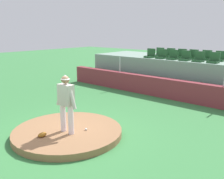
{
  "coord_description": "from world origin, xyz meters",
  "views": [
    {
      "loc": [
        5.95,
        -4.7,
        3.25
      ],
      "look_at": [
        0.0,
        2.12,
        1.1
      ],
      "focal_mm": 40.67,
      "sensor_mm": 36.0,
      "label": 1
    }
  ],
  "objects_px": {
    "pitcher": "(66,100)",
    "stadium_chair_1": "(162,56)",
    "stadium_chair_5": "(214,60)",
    "stadium_chair_11": "(220,58)",
    "stadium_chair_7": "(170,54)",
    "stadium_chair_8": "(181,55)",
    "stadium_chair_3": "(185,57)",
    "stadium_chair_6": "(159,54)",
    "stadium_chair_4": "(199,58)",
    "stadium_chair_9": "(193,56)",
    "stadium_chair_10": "(206,57)",
    "baseball": "(86,129)",
    "fielding_glove": "(42,135)",
    "stadium_chair_2": "(173,56)",
    "stadium_chair_0": "(150,55)"
  },
  "relations": [
    {
      "from": "stadium_chair_7",
      "to": "stadium_chair_9",
      "type": "relative_size",
      "value": 1.0
    },
    {
      "from": "stadium_chair_4",
      "to": "stadium_chair_3",
      "type": "bearing_deg",
      "value": -1.05
    },
    {
      "from": "stadium_chair_7",
      "to": "stadium_chair_9",
      "type": "bearing_deg",
      "value": 178.63
    },
    {
      "from": "stadium_chair_5",
      "to": "stadium_chair_6",
      "type": "relative_size",
      "value": 1.0
    },
    {
      "from": "stadium_chair_2",
      "to": "stadium_chair_0",
      "type": "bearing_deg",
      "value": 1.07
    },
    {
      "from": "pitcher",
      "to": "stadium_chair_9",
      "type": "distance_m",
      "value": 8.45
    },
    {
      "from": "stadium_chair_0",
      "to": "stadium_chair_10",
      "type": "height_order",
      "value": "same"
    },
    {
      "from": "stadium_chair_2",
      "to": "stadium_chair_8",
      "type": "bearing_deg",
      "value": -92.1
    },
    {
      "from": "stadium_chair_1",
      "to": "stadium_chair_2",
      "type": "height_order",
      "value": "same"
    },
    {
      "from": "fielding_glove",
      "to": "stadium_chair_3",
      "type": "relative_size",
      "value": 0.6
    },
    {
      "from": "pitcher",
      "to": "stadium_chair_1",
      "type": "distance_m",
      "value": 7.68
    },
    {
      "from": "stadium_chair_0",
      "to": "stadium_chair_7",
      "type": "bearing_deg",
      "value": -127.33
    },
    {
      "from": "pitcher",
      "to": "fielding_glove",
      "type": "relative_size",
      "value": 5.93
    },
    {
      "from": "stadium_chair_3",
      "to": "stadium_chair_6",
      "type": "distance_m",
      "value": 2.24
    },
    {
      "from": "baseball",
      "to": "stadium_chair_8",
      "type": "height_order",
      "value": "stadium_chair_8"
    },
    {
      "from": "stadium_chair_4",
      "to": "stadium_chair_9",
      "type": "height_order",
      "value": "same"
    },
    {
      "from": "stadium_chair_1",
      "to": "stadium_chair_4",
      "type": "height_order",
      "value": "same"
    },
    {
      "from": "stadium_chair_5",
      "to": "stadium_chair_9",
      "type": "relative_size",
      "value": 1.0
    },
    {
      "from": "stadium_chair_0",
      "to": "stadium_chair_2",
      "type": "xyz_separation_m",
      "value": [
        1.39,
        0.03,
        0.0
      ]
    },
    {
      "from": "baseball",
      "to": "stadium_chair_9",
      "type": "bearing_deg",
      "value": 91.3
    },
    {
      "from": "baseball",
      "to": "stadium_chair_4",
      "type": "distance_m",
      "value": 7.27
    },
    {
      "from": "stadium_chair_1",
      "to": "stadium_chair_2",
      "type": "xyz_separation_m",
      "value": [
        0.68,
        -0.02,
        0.0
      ]
    },
    {
      "from": "pitcher",
      "to": "stadium_chair_7",
      "type": "bearing_deg",
      "value": 96.37
    },
    {
      "from": "stadium_chair_0",
      "to": "stadium_chair_1",
      "type": "height_order",
      "value": "same"
    },
    {
      "from": "pitcher",
      "to": "stadium_chair_11",
      "type": "bearing_deg",
      "value": 77.88
    },
    {
      "from": "stadium_chair_7",
      "to": "stadium_chair_8",
      "type": "distance_m",
      "value": 0.7
    },
    {
      "from": "stadium_chair_6",
      "to": "stadium_chair_11",
      "type": "height_order",
      "value": "same"
    },
    {
      "from": "stadium_chair_10",
      "to": "baseball",
      "type": "bearing_deg",
      "value": 86.31
    },
    {
      "from": "stadium_chair_1",
      "to": "stadium_chair_6",
      "type": "bearing_deg",
      "value": -52.34
    },
    {
      "from": "fielding_glove",
      "to": "stadium_chair_2",
      "type": "bearing_deg",
      "value": -13.04
    },
    {
      "from": "pitcher",
      "to": "stadium_chair_1",
      "type": "height_order",
      "value": "stadium_chair_1"
    },
    {
      "from": "stadium_chair_6",
      "to": "stadium_chair_9",
      "type": "height_order",
      "value": "same"
    },
    {
      "from": "stadium_chair_8",
      "to": "fielding_glove",
      "type": "bearing_deg",
      "value": 91.28
    },
    {
      "from": "stadium_chair_4",
      "to": "baseball",
      "type": "bearing_deg",
      "value": 85.84
    },
    {
      "from": "stadium_chair_0",
      "to": "stadium_chair_6",
      "type": "bearing_deg",
      "value": -91.01
    },
    {
      "from": "stadium_chair_6",
      "to": "stadium_chair_5",
      "type": "bearing_deg",
      "value": 164.98
    },
    {
      "from": "pitcher",
      "to": "stadium_chair_3",
      "type": "bearing_deg",
      "value": 87.18
    },
    {
      "from": "stadium_chair_5",
      "to": "stadium_chair_11",
      "type": "bearing_deg",
      "value": -87.93
    },
    {
      "from": "stadium_chair_3",
      "to": "stadium_chair_6",
      "type": "xyz_separation_m",
      "value": [
        -2.05,
        0.91,
        0.0
      ]
    },
    {
      "from": "pitcher",
      "to": "fielding_glove",
      "type": "height_order",
      "value": "pitcher"
    },
    {
      "from": "stadium_chair_4",
      "to": "stadium_chair_9",
      "type": "xyz_separation_m",
      "value": [
        -0.69,
        0.89,
        0.0
      ]
    },
    {
      "from": "baseball",
      "to": "stadium_chair_9",
      "type": "distance_m",
      "value": 8.12
    },
    {
      "from": "stadium_chair_0",
      "to": "stadium_chair_11",
      "type": "height_order",
      "value": "same"
    },
    {
      "from": "stadium_chair_8",
      "to": "stadium_chair_0",
      "type": "bearing_deg",
      "value": 32.69
    },
    {
      "from": "pitcher",
      "to": "stadium_chair_1",
      "type": "xyz_separation_m",
      "value": [
        -1.22,
        7.56,
        0.64
      ]
    },
    {
      "from": "stadium_chair_7",
      "to": "stadium_chair_10",
      "type": "bearing_deg",
      "value": -179.74
    },
    {
      "from": "stadium_chair_3",
      "to": "fielding_glove",
      "type": "bearing_deg",
      "value": 86.93
    },
    {
      "from": "stadium_chair_10",
      "to": "stadium_chair_11",
      "type": "xyz_separation_m",
      "value": [
        0.69,
        -0.04,
        0.0
      ]
    },
    {
      "from": "stadium_chair_0",
      "to": "stadium_chair_4",
      "type": "distance_m",
      "value": 2.77
    },
    {
      "from": "stadium_chair_4",
      "to": "stadium_chair_8",
      "type": "xyz_separation_m",
      "value": [
        -1.35,
        0.89,
        0.0
      ]
    }
  ]
}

